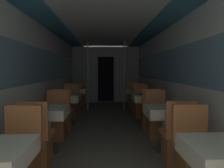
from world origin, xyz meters
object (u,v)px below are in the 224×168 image
(dining_table_right_2, at_px, (145,99))
(chair_left_far_2, at_px, (71,108))
(chair_left_far_1, at_px, (56,124))
(dining_table_left_2, at_px, (67,99))
(chair_left_far_0, at_px, (19,165))
(chair_right_near_3, at_px, (138,104))
(chair_right_far_3, at_px, (133,98))
(chair_left_near_1, at_px, (37,146))
(chair_left_near_2, at_px, (62,117))
(chair_right_far_0, at_px, (195,163))
(dining_table_right_1, at_px, (165,114))
(chair_right_near_2, at_px, (150,116))
(dining_table_left_1, at_px, (48,115))
(support_pole_left_3, at_px, (88,76))
(support_pole_right_3, at_px, (124,76))
(chair_left_near_3, at_px, (74,104))
(chair_left_far_3, at_px, (79,99))
(chair_right_near_1, at_px, (177,144))
(chair_right_far_2, at_px, (141,107))
(chair_right_far_1, at_px, (157,123))
(dining_table_left_3, at_px, (76,92))
(dining_table_right_3, at_px, (135,92))

(dining_table_right_2, bearing_deg, chair_left_far_2, 162.92)
(chair_left_far_1, xyz_separation_m, dining_table_left_2, (0.00, 1.19, 0.30))
(chair_left_far_0, distance_m, dining_table_left_2, 2.98)
(dining_table_left_2, relative_size, chair_right_near_3, 0.78)
(chair_left_far_2, bearing_deg, chair_right_far_3, -137.07)
(chair_left_near_1, xyz_separation_m, chair_left_near_2, (0.00, 1.78, 0.00))
(chair_right_far_0, xyz_separation_m, dining_table_right_1, (-0.00, 1.19, 0.30))
(chair_right_far_0, bearing_deg, chair_right_near_2, -90.00)
(chair_right_far_3, bearing_deg, chair_left_far_2, 42.93)
(dining_table_right_1, bearing_deg, dining_table_left_1, 180.00)
(chair_left_near_1, height_order, chair_right_near_3, same)
(chair_left_far_2, xyz_separation_m, support_pole_left_3, (0.36, 1.19, 0.82))
(chair_right_near_3, height_order, support_pole_right_3, support_pole_right_3)
(dining_table_left_1, xyz_separation_m, chair_left_near_3, (-0.00, 2.97, -0.30))
(chair_left_far_2, bearing_deg, support_pole_left_3, -106.90)
(chair_left_far_2, xyz_separation_m, dining_table_right_2, (1.91, -0.59, 0.30))
(dining_table_right_2, distance_m, chair_right_far_3, 2.38)
(chair_left_far_3, distance_m, chair_right_near_1, 5.10)
(chair_right_far_0, distance_m, chair_right_near_1, 0.60)
(chair_left_near_3, distance_m, chair_right_far_0, 4.58)
(chair_right_far_2, relative_size, support_pole_right_3, 0.41)
(dining_table_left_2, relative_size, chair_right_near_2, 0.78)
(support_pole_left_3, height_order, chair_right_far_0, support_pole_left_3)
(chair_left_far_0, bearing_deg, chair_right_far_3, -109.71)
(chair_left_far_3, relative_size, chair_right_far_0, 1.00)
(chair_left_near_2, xyz_separation_m, chair_right_far_2, (1.91, 1.17, 0.00))
(chair_right_far_1, bearing_deg, chair_right_near_3, -90.00)
(dining_table_left_1, height_order, chair_left_near_2, chair_left_near_2)
(chair_left_far_2, distance_m, dining_table_right_1, 3.05)
(chair_left_far_2, relative_size, chair_left_near_3, 1.00)
(chair_left_near_3, bearing_deg, dining_table_left_3, 90.00)
(dining_table_left_3, bearing_deg, dining_table_right_1, -61.75)
(chair_left_near_3, distance_m, chair_right_near_1, 4.04)
(chair_right_far_1, bearing_deg, chair_left_far_0, 42.93)
(chair_left_far_1, distance_m, chair_right_far_2, 2.61)
(dining_table_right_3, bearing_deg, chair_right_near_2, -90.00)
(support_pole_left_3, relative_size, support_pole_right_3, 1.00)
(support_pole_left_3, relative_size, dining_table_right_3, 3.11)
(dining_table_left_1, distance_m, chair_right_far_2, 3.05)
(support_pole_right_3, bearing_deg, dining_table_left_1, -113.54)
(dining_table_left_1, distance_m, dining_table_right_2, 2.61)
(chair_left_far_3, relative_size, chair_right_far_3, 1.00)
(support_pole_left_3, height_order, chair_right_near_1, support_pole_left_3)
(chair_left_far_0, height_order, chair_right_near_1, same)
(dining_table_right_2, xyz_separation_m, chair_right_near_2, (0.00, -0.59, -0.30))
(chair_right_near_2, relative_size, dining_table_right_3, 1.28)
(dining_table_left_1, height_order, dining_table_right_1, same)
(support_pole_left_3, height_order, chair_right_far_3, support_pole_left_3)
(chair_left_near_3, bearing_deg, support_pole_left_3, 58.37)
(chair_right_near_1, xyz_separation_m, chair_right_far_3, (0.00, 4.73, 0.00))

